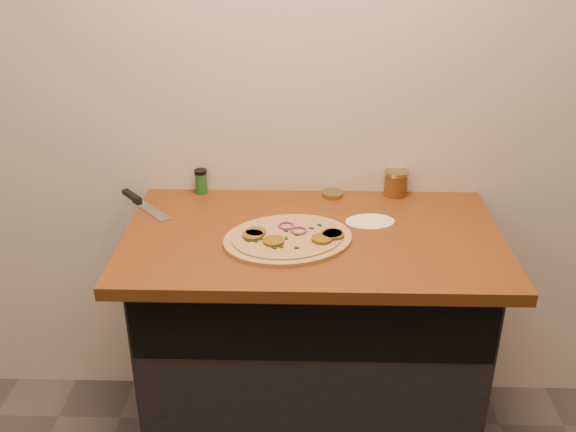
{
  "coord_description": "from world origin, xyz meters",
  "views": [
    {
      "loc": [
        -0.03,
        -0.39,
        1.84
      ],
      "look_at": [
        -0.08,
        1.43,
        0.95
      ],
      "focal_mm": 40.0,
      "sensor_mm": 36.0,
      "label": 1
    }
  ],
  "objects_px": {
    "chefs_knife": "(141,203)",
    "salsa_jar": "(396,183)",
    "pizza": "(289,238)",
    "spice_shaker": "(201,181)"
  },
  "relations": [
    {
      "from": "chefs_knife",
      "to": "salsa_jar",
      "type": "bearing_deg",
      "value": 6.43
    },
    {
      "from": "pizza",
      "to": "spice_shaker",
      "type": "relative_size",
      "value": 5.55
    },
    {
      "from": "salsa_jar",
      "to": "chefs_knife",
      "type": "bearing_deg",
      "value": -173.57
    },
    {
      "from": "salsa_jar",
      "to": "spice_shaker",
      "type": "bearing_deg",
      "value": 180.0
    },
    {
      "from": "chefs_knife",
      "to": "spice_shaker",
      "type": "distance_m",
      "value": 0.23
    },
    {
      "from": "pizza",
      "to": "salsa_jar",
      "type": "height_order",
      "value": "salsa_jar"
    },
    {
      "from": "chefs_knife",
      "to": "spice_shaker",
      "type": "bearing_deg",
      "value": 26.93
    },
    {
      "from": "pizza",
      "to": "salsa_jar",
      "type": "bearing_deg",
      "value": 43.97
    },
    {
      "from": "chefs_knife",
      "to": "salsa_jar",
      "type": "height_order",
      "value": "salsa_jar"
    },
    {
      "from": "chefs_knife",
      "to": "spice_shaker",
      "type": "xyz_separation_m",
      "value": [
        0.2,
        0.1,
        0.04
      ]
    }
  ]
}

